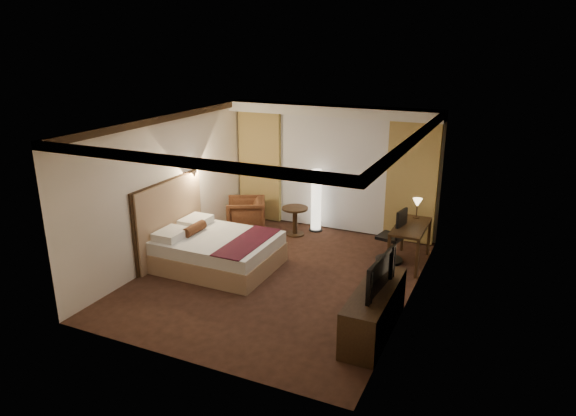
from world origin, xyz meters
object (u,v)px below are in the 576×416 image
at_px(bed, 218,252).
at_px(desk, 409,245).
at_px(armchair, 246,213).
at_px(dresser, 374,311).
at_px(floor_lamp, 316,200).
at_px(office_chair, 391,235).
at_px(side_table, 295,221).
at_px(television, 374,270).

distance_m(bed, desk, 3.51).
bearing_deg(armchair, dresser, 25.19).
xyz_separation_m(bed, dresser, (3.17, -0.98, 0.04)).
height_order(floor_lamp, office_chair, floor_lamp).
bearing_deg(bed, desk, 27.01).
xyz_separation_m(desk, dresser, (0.05, -2.58, -0.04)).
bearing_deg(side_table, armchair, -165.94).
relative_size(desk, television, 1.21).
bearing_deg(office_chair, side_table, 177.46).
distance_m(side_table, dresser, 4.00).
relative_size(floor_lamp, office_chair, 1.30).
xyz_separation_m(bed, television, (3.14, -0.98, 0.67)).
bearing_deg(floor_lamp, desk, -22.34).
bearing_deg(television, dresser, -84.88).
bearing_deg(floor_lamp, television, -57.37).
xyz_separation_m(armchair, desk, (3.56, -0.23, -0.03)).
relative_size(bed, dresser, 1.17).
bearing_deg(side_table, bed, -106.18).
relative_size(bed, armchair, 2.50).
bearing_deg(television, floor_lamp, 37.75).
height_order(armchair, dresser, armchair).
bearing_deg(dresser, office_chair, 99.01).
relative_size(armchair, television, 0.80).
bearing_deg(side_table, floor_lamp, 53.86).
height_order(bed, side_table, side_table).
distance_m(floor_lamp, office_chair, 2.10).
xyz_separation_m(armchair, television, (3.58, -2.80, 0.56)).
bearing_deg(floor_lamp, bed, -110.03).
bearing_deg(floor_lamp, side_table, -126.14).
bearing_deg(armchair, side_table, 77.05).
bearing_deg(desk, television, -89.56).
bearing_deg(office_chair, television, -70.31).
distance_m(office_chair, television, 2.59).
xyz_separation_m(armchair, dresser, (3.61, -2.80, -0.07)).
distance_m(dresser, television, 0.63).
bearing_deg(armchair, office_chair, 58.09).
bearing_deg(bed, armchair, 103.58).
xyz_separation_m(bed, side_table, (0.60, 2.08, 0.01)).
height_order(side_table, television, television).
xyz_separation_m(armchair, office_chair, (3.21, -0.28, 0.12)).
relative_size(side_table, television, 0.60).
height_order(bed, floor_lamp, floor_lamp).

